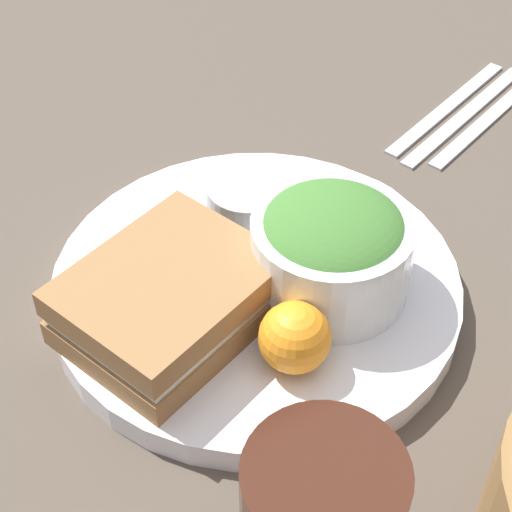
# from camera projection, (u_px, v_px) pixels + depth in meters

# --- Properties ---
(ground_plane) EXTENTS (4.00, 4.00, 0.00)m
(ground_plane) POSITION_uv_depth(u_px,v_px,m) (256.00, 297.00, 0.58)
(ground_plane) COLOR #4C4238
(plate) EXTENTS (0.27, 0.27, 0.02)m
(plate) POSITION_uv_depth(u_px,v_px,m) (256.00, 288.00, 0.58)
(plate) COLOR silver
(plate) RESTS_ON ground_plane
(sandwich) EXTENTS (0.15, 0.14, 0.04)m
(sandwich) POSITION_uv_depth(u_px,v_px,m) (169.00, 300.00, 0.52)
(sandwich) COLOR olive
(sandwich) RESTS_ON plate
(salad_bowl) EXTENTS (0.10, 0.10, 0.07)m
(salad_bowl) POSITION_uv_depth(u_px,v_px,m) (332.00, 247.00, 0.54)
(salad_bowl) COLOR white
(salad_bowl) RESTS_ON plate
(dressing_cup) EXTENTS (0.06, 0.06, 0.03)m
(dressing_cup) POSITION_uv_depth(u_px,v_px,m) (248.00, 203.00, 0.60)
(dressing_cup) COLOR #99999E
(dressing_cup) RESTS_ON plate
(orange_wedge) EXTENTS (0.04, 0.04, 0.04)m
(orange_wedge) POSITION_uv_depth(u_px,v_px,m) (295.00, 338.00, 0.50)
(orange_wedge) COLOR orange
(orange_wedge) RESTS_ON plate
(fork) EXTENTS (0.17, 0.07, 0.01)m
(fork) POSITION_uv_depth(u_px,v_px,m) (447.00, 106.00, 0.74)
(fork) COLOR #B2B2B7
(fork) RESTS_ON ground_plane
(knife) EXTENTS (0.18, 0.08, 0.01)m
(knife) POSITION_uv_depth(u_px,v_px,m) (465.00, 114.00, 0.73)
(knife) COLOR #B2B2B7
(knife) RESTS_ON ground_plane
(spoon) EXTENTS (0.15, 0.07, 0.01)m
(spoon) POSITION_uv_depth(u_px,v_px,m) (484.00, 122.00, 0.73)
(spoon) COLOR #B2B2B7
(spoon) RESTS_ON ground_plane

